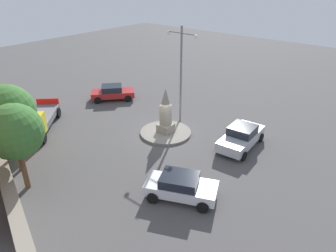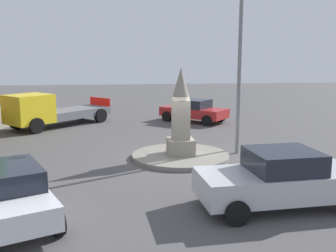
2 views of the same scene
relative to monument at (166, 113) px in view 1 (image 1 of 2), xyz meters
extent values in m
plane|color=#4F4C4C|center=(0.00, 0.00, -1.69)|extent=(80.00, 80.00, 0.00)
cylinder|color=gray|center=(0.00, 0.00, -1.61)|extent=(3.91, 3.91, 0.17)
cube|color=gray|center=(0.00, 0.00, -1.21)|extent=(1.04, 1.04, 0.62)
cube|color=gray|center=(0.00, 0.00, -0.11)|extent=(0.66, 0.66, 1.57)
cone|color=gray|center=(0.00, 0.00, 1.31)|extent=(0.73, 0.73, 1.28)
cylinder|color=slate|center=(-0.54, 2.50, 2.16)|extent=(0.16, 0.16, 7.70)
cylinder|color=slate|center=(-1.17, 2.50, 5.44)|extent=(1.26, 0.08, 0.08)
cylinder|color=slate|center=(0.09, 2.50, 5.44)|extent=(1.26, 0.08, 0.08)
sphere|color=#F2EACC|center=(-1.80, 2.50, 5.34)|extent=(0.28, 0.28, 0.28)
sphere|color=#F2EACC|center=(0.72, 2.50, 5.34)|extent=(0.28, 0.28, 0.28)
cube|color=#B22323|center=(-8.49, 2.15, -1.09)|extent=(3.99, 4.19, 0.56)
cube|color=#1E232D|center=(-8.53, 2.10, -0.55)|extent=(2.45, 2.48, 0.52)
cylinder|color=black|center=(-8.77, 0.50, -1.37)|extent=(0.59, 0.63, 0.64)
cylinder|color=black|center=(-10.08, 1.66, -1.37)|extent=(0.59, 0.63, 0.64)
cylinder|color=black|center=(-6.89, 2.63, -1.37)|extent=(0.59, 0.63, 0.64)
cylinder|color=black|center=(-8.20, 3.79, -1.37)|extent=(0.59, 0.63, 0.64)
cube|color=#B7BABF|center=(5.36, 1.88, -1.02)|extent=(2.13, 4.55, 0.70)
cube|color=#1E232D|center=(5.36, 1.96, -0.39)|extent=(1.80, 1.90, 0.57)
cylinder|color=black|center=(4.35, 3.36, -1.37)|extent=(0.26, 0.65, 0.64)
cylinder|color=black|center=(6.16, 3.49, -1.37)|extent=(0.26, 0.65, 0.64)
cylinder|color=black|center=(4.56, 0.27, -1.37)|extent=(0.26, 0.65, 0.64)
cylinder|color=black|center=(6.38, 0.40, -1.37)|extent=(0.26, 0.65, 0.64)
cube|color=silver|center=(5.48, -5.19, -1.09)|extent=(4.26, 3.16, 0.57)
cube|color=#1E232D|center=(5.39, -5.23, -0.54)|extent=(2.48, 2.27, 0.52)
cylinder|color=black|center=(6.37, -3.85, -1.37)|extent=(0.67, 0.46, 0.64)
cylinder|color=black|center=(7.07, -5.43, -1.37)|extent=(0.67, 0.46, 0.64)
cylinder|color=black|center=(3.88, -4.96, -1.37)|extent=(0.67, 0.46, 0.64)
cylinder|color=black|center=(4.59, -6.54, -1.37)|extent=(0.67, 0.46, 0.64)
cube|color=yellow|center=(-6.70, -7.32, -0.49)|extent=(2.89, 2.90, 1.57)
cube|color=slate|center=(-8.85, -5.09, -1.03)|extent=(4.19, 4.24, 0.47)
cube|color=red|center=(-10.23, -3.67, -0.55)|extent=(1.38, 1.34, 0.50)
cylinder|color=black|center=(-5.86, -6.80, -1.27)|extent=(0.79, 0.80, 0.84)
cylinder|color=black|center=(-7.25, -8.14, -1.27)|extent=(0.79, 0.80, 0.84)
cylinder|color=black|center=(-8.96, -3.59, -1.27)|extent=(0.79, 0.80, 0.84)
cylinder|color=black|center=(-10.35, -4.94, -1.27)|extent=(0.79, 0.80, 0.84)
cube|color=gray|center=(-3.43, -10.72, -1.14)|extent=(15.79, 5.65, 1.11)
cylinder|color=brown|center=(-3.93, -9.51, -0.28)|extent=(0.26, 0.26, 2.82)
sphere|color=#386B2D|center=(-3.93, -9.51, 2.26)|extent=(3.24, 3.24, 3.24)
cylinder|color=brown|center=(-1.88, -10.16, -0.40)|extent=(0.32, 0.32, 2.57)
sphere|color=#386B2D|center=(-1.88, -10.16, 1.95)|extent=(3.05, 3.05, 3.05)
camera|label=1|loc=(13.63, -16.13, 9.59)|focal=33.22mm
camera|label=2|loc=(15.04, -2.36, 2.43)|focal=41.65mm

